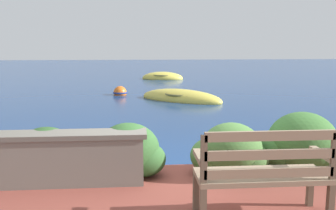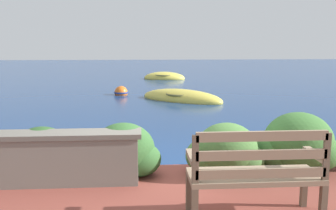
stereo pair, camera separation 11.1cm
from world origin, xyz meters
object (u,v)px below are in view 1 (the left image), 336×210
at_px(rowboat_mid, 162,78).
at_px(mooring_buoy, 120,93).
at_px(park_bench, 263,172).
at_px(rowboat_nearest, 181,99).

relative_size(rowboat_mid, mooring_buoy, 4.51).
bearing_deg(mooring_buoy, park_bench, -80.18).
bearing_deg(park_bench, rowboat_mid, 93.04).
height_order(park_bench, rowboat_mid, park_bench).
height_order(rowboat_nearest, mooring_buoy, rowboat_nearest).
bearing_deg(rowboat_nearest, mooring_buoy, -176.26).
distance_m(rowboat_nearest, rowboat_mid, 7.72).
bearing_deg(rowboat_mid, rowboat_nearest, -74.09).
xyz_separation_m(park_bench, rowboat_mid, (0.16, 16.97, -0.64)).
xyz_separation_m(park_bench, mooring_buoy, (-1.86, 10.77, -0.61)).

